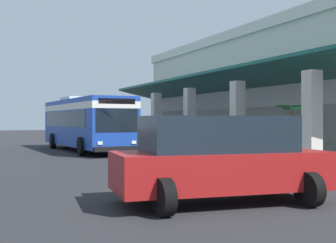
% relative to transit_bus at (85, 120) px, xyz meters
% --- Properties ---
extents(ground, '(120.00, 120.00, 0.00)m').
position_rel_transit_bus_xyz_m(ground, '(0.87, 8.52, -1.85)').
color(ground, '#262628').
extents(curb_strip, '(30.12, 0.50, 0.12)m').
position_rel_transit_bus_xyz_m(curb_strip, '(3.75, 3.92, -1.79)').
color(curb_strip, '#9E998E').
rests_on(curb_strip, ground).
extents(plaza_building, '(25.40, 14.25, 7.40)m').
position_rel_transit_bus_xyz_m(plaza_building, '(3.75, 13.54, 1.85)').
color(plaza_building, beige).
rests_on(plaza_building, ground).
extents(transit_bus, '(11.32, 3.17, 3.34)m').
position_rel_transit_bus_xyz_m(transit_bus, '(0.00, 0.00, 0.00)').
color(transit_bus, '#193D9E').
rests_on(transit_bus, ground).
extents(parked_suv_red, '(3.12, 5.01, 1.97)m').
position_rel_transit_bus_xyz_m(parked_suv_red, '(18.05, -1.33, -0.84)').
color(parked_suv_red, maroon).
rests_on(parked_suv_red, ground).
extents(pedestrian, '(0.68, 0.32, 1.67)m').
position_rel_transit_bus_xyz_m(pedestrian, '(11.58, 1.42, -0.92)').
color(pedestrian, navy).
rests_on(pedestrian, ground).
extents(potted_palm, '(1.63, 1.76, 2.52)m').
position_rel_transit_bus_xyz_m(potted_palm, '(12.53, 5.31, -1.24)').
color(potted_palm, gray).
rests_on(potted_palm, ground).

